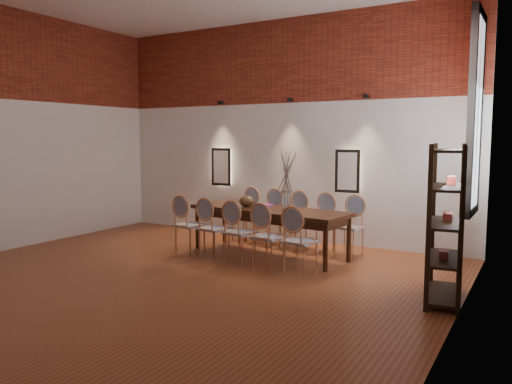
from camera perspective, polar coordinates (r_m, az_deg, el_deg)
The scene contains 28 objects.
floor at distance 6.60m, azimuth -11.31°, elevation -10.41°, with size 7.00×7.00×0.02m, color brown.
wall_back at distance 9.29m, azimuth 3.14°, elevation 7.01°, with size 7.00×0.10×4.00m, color silver.
wall_right at distance 4.78m, azimuth 22.34°, elevation 7.42°, with size 0.10×7.00×4.00m, color silver.
brick_band_back at distance 9.33m, azimuth 2.98°, elevation 14.72°, with size 7.00×0.02×1.50m, color maroon.
niche_left at distance 9.88m, azimuth -3.90°, elevation 2.89°, with size 0.36×0.06×0.66m, color #FFEAC6.
niche_right at distance 8.70m, azimuth 10.47°, elevation 2.37°, with size 0.36×0.06×0.66m, color #FFEAC6.
spot_fixture_left at distance 9.86m, azimuth -4.06°, elevation 10.15°, with size 0.08×0.08×0.10m, color black.
spot_fixture_mid at distance 9.11m, azimuth 3.92°, elevation 10.49°, with size 0.08×0.08×0.10m, color black.
spot_fixture_right at distance 8.59m, azimuth 12.49°, elevation 10.63°, with size 0.08×0.08×0.10m, color black.
window_glass at distance 6.78m, azimuth 23.95°, elevation 8.10°, with size 0.02×0.78×2.38m, color silver.
window_frame at distance 6.78m, azimuth 23.78°, elevation 8.11°, with size 0.08×0.90×2.50m, color black.
window_mullion at distance 6.78m, azimuth 23.78°, elevation 8.11°, with size 0.06×0.06×2.40m, color black.
dining_table at distance 7.99m, azimuth 1.44°, elevation -4.56°, with size 2.65×0.85×0.75m, color #34170B.
chair_near_a at distance 8.13m, azimuth -7.57°, elevation -3.74°, with size 0.44×0.44×0.94m, color #B87A4F, non-canonical shape.
chair_near_b at distance 7.77m, azimuth -4.82°, elevation -4.17°, with size 0.44×0.44×0.94m, color #B87A4F, non-canonical shape.
chair_near_c at distance 7.42m, azimuth -1.81°, elevation -4.63°, with size 0.44×0.44×0.94m, color #B87A4F, non-canonical shape.
chair_near_d at distance 7.10m, azimuth 1.49°, elevation -5.12°, with size 0.44×0.44×0.94m, color #B87A4F, non-canonical shape.
chair_near_e at distance 6.81m, azimuth 5.10°, elevation -5.63°, with size 0.44×0.44×0.94m, color #B87A4F, non-canonical shape.
chair_far_a at distance 9.16m, azimuth -1.26°, elevation -2.57°, with size 0.44×0.44×0.94m, color #B87A4F, non-canonical shape.
chair_far_b at distance 8.84m, azimuth 1.40°, elevation -2.89°, with size 0.44×0.44×0.94m, color #B87A4F, non-canonical shape.
chair_far_c at distance 8.54m, azimuth 4.26°, elevation -3.23°, with size 0.44×0.44×0.94m, color #B87A4F, non-canonical shape.
chair_far_d at distance 8.26m, azimuth 7.32°, elevation -3.58°, with size 0.44×0.44×0.94m, color #B87A4F, non-canonical shape.
chair_far_e at distance 8.01m, azimuth 10.59°, elevation -3.94°, with size 0.44×0.44×0.94m, color #B87A4F, non-canonical shape.
vase at distance 7.71m, azimuth 3.48°, elevation -1.00°, with size 0.14×0.14×0.30m, color silver.
dried_branches at distance 7.67m, azimuth 3.50°, elevation 2.34°, with size 0.50×0.50×0.70m, color brown, non-canonical shape.
bowl at distance 8.12m, azimuth -1.08°, elevation -1.05°, with size 0.24×0.24×0.18m, color brown.
book at distance 8.23m, azimuth 0.91°, elevation -1.48°, with size 0.26×0.18×0.03m, color #95307C.
shelving_rack at distance 6.05m, azimuth 20.88°, elevation -3.36°, with size 0.38×1.00×1.80m, color black, non-canonical shape.
Camera 1 is at (4.20, -4.73, 1.85)m, focal length 35.00 mm.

